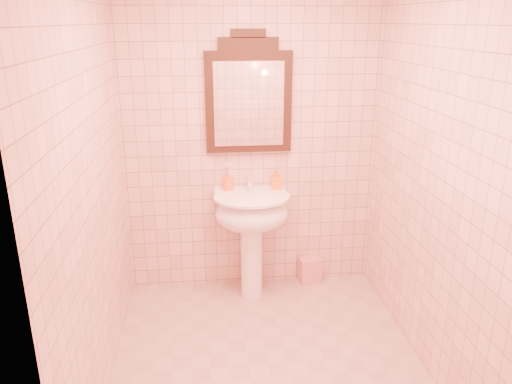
{
  "coord_description": "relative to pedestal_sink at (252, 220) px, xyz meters",
  "views": [
    {
      "loc": [
        -0.37,
        -2.69,
        2.13
      ],
      "look_at": [
        -0.02,
        0.55,
        1.0
      ],
      "focal_mm": 35.0,
      "sensor_mm": 36.0,
      "label": 1
    }
  ],
  "objects": [
    {
      "name": "pedestal_sink",
      "position": [
        0.0,
        0.0,
        0.0
      ],
      "size": [
        0.58,
        0.58,
        0.86
      ],
      "color": "white",
      "rests_on": "floor"
    },
    {
      "name": "soap_dispenser",
      "position": [
        0.21,
        0.13,
        0.28
      ],
      "size": [
        0.07,
        0.08,
        0.16
      ],
      "primitive_type": "imported",
      "rotation": [
        0.0,
        0.0,
        0.02
      ],
      "color": "orange",
      "rests_on": "pedestal_sink"
    },
    {
      "name": "towel",
      "position": [
        0.51,
        0.17,
        -0.55
      ],
      "size": [
        0.19,
        0.14,
        0.22
      ],
      "primitive_type": "cube",
      "rotation": [
        0.0,
        0.0,
        0.15
      ],
      "color": "pink",
      "rests_on": "floor"
    },
    {
      "name": "back_wall",
      "position": [
        0.02,
        0.23,
        0.59
      ],
      "size": [
        2.0,
        0.02,
        2.5
      ],
      "primitive_type": "cube",
      "color": "beige",
      "rests_on": "floor"
    },
    {
      "name": "faucet",
      "position": [
        0.0,
        0.14,
        0.26
      ],
      "size": [
        0.04,
        0.16,
        0.11
      ],
      "color": "white",
      "rests_on": "pedestal_sink"
    },
    {
      "name": "floor",
      "position": [
        0.02,
        -0.87,
        -0.66
      ],
      "size": [
        2.2,
        2.2,
        0.0
      ],
      "primitive_type": "plane",
      "color": "tan",
      "rests_on": "ground"
    },
    {
      "name": "mirror",
      "position": [
        0.0,
        0.2,
        0.92
      ],
      "size": [
        0.65,
        0.06,
        0.91
      ],
      "color": "black",
      "rests_on": "back_wall"
    },
    {
      "name": "toothbrush_cup",
      "position": [
        -0.17,
        0.15,
        0.25
      ],
      "size": [
        0.08,
        0.08,
        0.19
      ],
      "rotation": [
        0.0,
        0.0,
        0.12
      ],
      "color": "#FF5B15",
      "rests_on": "pedestal_sink"
    }
  ]
}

